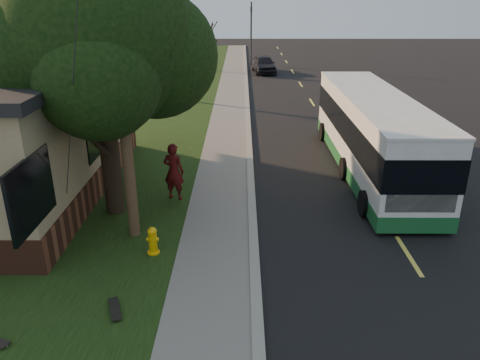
% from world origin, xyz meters
% --- Properties ---
extents(ground, '(120.00, 120.00, 0.00)m').
position_xyz_m(ground, '(0.00, 0.00, 0.00)').
color(ground, black).
rests_on(ground, ground).
extents(road, '(8.00, 80.00, 0.01)m').
position_xyz_m(road, '(4.00, 10.00, 0.01)').
color(road, black).
rests_on(road, ground).
extents(curb, '(0.25, 80.00, 0.12)m').
position_xyz_m(curb, '(0.00, 10.00, 0.06)').
color(curb, gray).
rests_on(curb, ground).
extents(sidewalk, '(2.00, 80.00, 0.08)m').
position_xyz_m(sidewalk, '(-1.00, 10.00, 0.04)').
color(sidewalk, slate).
rests_on(sidewalk, ground).
extents(grass_verge, '(5.00, 80.00, 0.07)m').
position_xyz_m(grass_verge, '(-4.50, 10.00, 0.04)').
color(grass_verge, black).
rests_on(grass_verge, ground).
extents(fire_hydrant, '(0.32, 0.32, 0.74)m').
position_xyz_m(fire_hydrant, '(-2.60, 0.00, 0.43)').
color(fire_hydrant, yellow).
rests_on(fire_hydrant, grass_verge).
extents(utility_pole, '(2.86, 3.21, 9.07)m').
position_xyz_m(utility_pole, '(-3.31, 0.99, 4.63)').
color(utility_pole, '#473321').
rests_on(utility_pole, ground).
extents(leafy_tree, '(6.30, 6.00, 7.80)m').
position_xyz_m(leafy_tree, '(-4.17, 2.65, 5.17)').
color(leafy_tree, black).
rests_on(leafy_tree, grass_verge).
extents(bare_tree_near, '(1.38, 1.21, 4.31)m').
position_xyz_m(bare_tree_near, '(-3.50, 18.00, 2.15)').
color(bare_tree_near, black).
rests_on(bare_tree_near, grass_verge).
extents(bare_tree_far, '(1.38, 1.21, 4.03)m').
position_xyz_m(bare_tree_far, '(-3.00, 30.00, 2.00)').
color(bare_tree_far, black).
rests_on(bare_tree_far, grass_verge).
extents(traffic_signal, '(0.18, 0.22, 5.50)m').
position_xyz_m(traffic_signal, '(0.50, 34.00, 3.16)').
color(traffic_signal, '#2D2D30').
rests_on(traffic_signal, ground).
extents(transit_bus, '(2.46, 10.65, 2.89)m').
position_xyz_m(transit_bus, '(4.50, 6.21, 1.54)').
color(transit_bus, silver).
rests_on(transit_bus, ground).
extents(skateboarder, '(0.78, 0.62, 1.87)m').
position_xyz_m(skateboarder, '(-2.50, 3.45, 1.01)').
color(skateboarder, '#4B0F0F').
rests_on(skateboarder, grass_verge).
extents(skateboard_main, '(0.47, 0.83, 0.08)m').
position_xyz_m(skateboard_main, '(-3.00, -2.38, 0.13)').
color(skateboard_main, black).
rests_on(skateboard_main, grass_verge).
extents(distant_car, '(2.16, 4.39, 1.44)m').
position_xyz_m(distant_car, '(1.50, 29.31, 0.72)').
color(distant_car, black).
rests_on(distant_car, ground).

